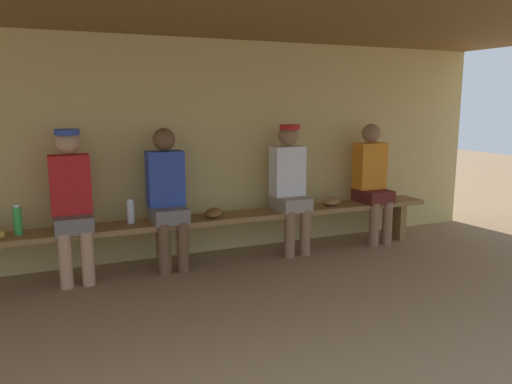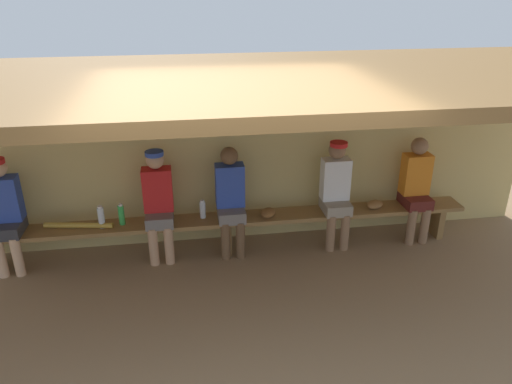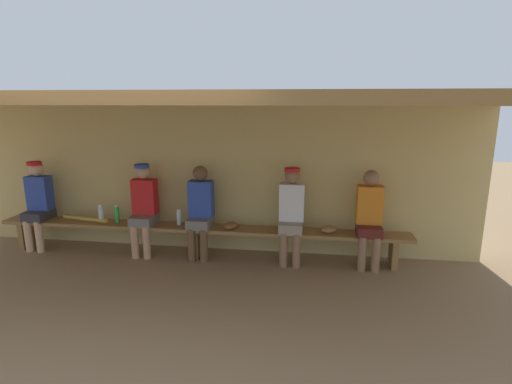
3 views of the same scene
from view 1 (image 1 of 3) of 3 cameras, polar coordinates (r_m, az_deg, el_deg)
name	(u,v)px [view 1 (image 1 of 3)]	position (r m, az deg, el deg)	size (l,w,h in m)	color
ground_plane	(218,336)	(3.55, -4.40, -16.08)	(24.00, 24.00, 0.00)	#8C6D4C
back_wall	(150,150)	(5.14, -11.99, 4.74)	(8.00, 0.20, 2.20)	tan
dugout_roof	(182,6)	(3.91, -8.50, 20.26)	(8.00, 2.80, 0.12)	brown
bench	(163,229)	(4.82, -10.58, -4.16)	(6.00, 0.36, 0.46)	olive
player_near_post	(167,193)	(4.77, -10.13, -0.11)	(0.34, 0.42, 1.34)	slate
player_shirtless_tan	(71,198)	(4.64, -20.35, -0.65)	(0.34, 0.42, 1.34)	slate
player_in_white	(372,178)	(5.77, 13.16, 1.57)	(0.34, 0.42, 1.34)	#591E19
player_with_sunglasses	(290,182)	(5.22, 3.89, 1.10)	(0.34, 0.42, 1.34)	gray
water_bottle_blue	(18,220)	(4.69, -25.59, -2.93)	(0.07, 0.07, 0.26)	green
water_bottle_green	(131,212)	(4.78, -14.13, -2.21)	(0.07, 0.07, 0.23)	silver
baseball_glove_dark_brown	(214,213)	(4.90, -4.85, -2.38)	(0.24, 0.17, 0.09)	brown
baseball_glove_tan	(332,201)	(5.51, 8.69, -1.06)	(0.24, 0.17, 0.09)	olive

